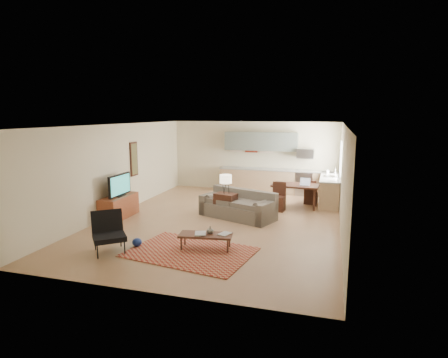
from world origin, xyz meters
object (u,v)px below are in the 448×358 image
(sofa, at_px, (237,204))
(coffee_table, at_px, (206,242))
(armchair, at_px, (109,233))
(console_table, at_px, (226,205))
(tv_credenza, at_px, (119,207))
(dining_table, at_px, (295,196))

(sofa, bearing_deg, coffee_table, -69.88)
(coffee_table, bearing_deg, armchair, -167.01)
(coffee_table, relative_size, console_table, 1.66)
(tv_credenza, distance_m, console_table, 3.12)
(coffee_table, bearing_deg, dining_table, 62.67)
(coffee_table, distance_m, armchair, 2.12)
(sofa, xyz_separation_m, console_table, (-0.34, -0.06, -0.04))
(armchair, relative_size, dining_table, 0.60)
(sofa, relative_size, tv_credenza, 1.65)
(sofa, relative_size, console_table, 3.22)
(armchair, bearing_deg, dining_table, 16.50)
(coffee_table, xyz_separation_m, tv_credenza, (-3.28, 1.77, 0.14))
(tv_credenza, bearing_deg, sofa, 15.52)
(coffee_table, relative_size, tv_credenza, 0.85)
(coffee_table, xyz_separation_m, console_table, (-0.29, 2.64, 0.18))
(armchair, relative_size, tv_credenza, 0.64)
(sofa, relative_size, coffee_table, 1.94)
(sofa, relative_size, armchair, 2.59)
(sofa, xyz_separation_m, armchair, (-2.01, -3.46, 0.04))
(coffee_table, height_order, tv_credenza, tv_credenza)
(coffee_table, xyz_separation_m, armchair, (-1.96, -0.76, 0.27))
(tv_credenza, bearing_deg, dining_table, 29.08)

